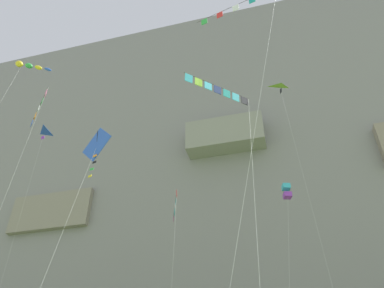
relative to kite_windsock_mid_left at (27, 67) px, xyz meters
name	(u,v)px	position (x,y,z in m)	size (l,w,h in m)	color
cliff_face	(241,197)	(12.68, 44.87, 9.18)	(180.00, 30.74, 74.13)	gray
kite_windsock_mid_left	(27,67)	(0.00, 0.00, 0.00)	(2.68, 5.16, 28.39)	yellow
kite_banner_upper_left	(36,117)	(0.16, 2.57, -3.65)	(4.32, 4.03, 25.57)	black
kite_box_front_field	(287,192)	(20.37, 11.68, -9.07)	(2.71, 1.88, 19.56)	#38B2D1
kite_delta_low_left	(283,91)	(21.84, 14.14, 5.09)	(2.41, 2.27, 33.85)	#8CCC33
kite_banner_high_center	(175,212)	(10.31, 11.60, -9.69)	(2.02, 6.32, 19.12)	black
kite_banner_upper_mid	(236,17)	(18.71, -2.15, -2.48)	(6.19, 4.46, 27.16)	black
kite_delta_upper_right	(38,141)	(-10.87, 16.44, 5.88)	(2.22, 2.03, 34.65)	blue
kite_diamond_far_left	(95,148)	(8.76, -0.91, -11.08)	(2.69, 2.86, 18.32)	blue
kite_banner_high_right	(219,98)	(17.55, -4.42, -12.02)	(2.92, 3.29, 16.80)	black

